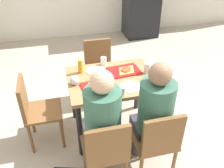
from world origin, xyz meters
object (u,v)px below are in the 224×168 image
at_px(paper_plate_near_edge, 130,87).
at_px(pizza_slice_a, 98,86).
at_px(chair_near_right, 157,140).
at_px(chair_far_side, 99,65).
at_px(chair_left_end, 35,108).
at_px(plastic_cup_a, 104,61).
at_px(pizza_slice_b, 126,69).
at_px(paper_plate_center, 96,70).
at_px(person_in_brown_jacket, 154,111).
at_px(condiment_bottle, 80,66).
at_px(tray_red_near, 99,86).
at_px(main_table, 112,87).
at_px(chair_near_left, 106,150).
at_px(soda_can, 147,68).
at_px(tray_red_far, 124,71).
at_px(plastic_cup_b, 122,91).
at_px(foil_bundle, 74,80).
at_px(person_in_red, 102,119).

height_order(paper_plate_near_edge, pizza_slice_a, pizza_slice_a).
bearing_deg(chair_near_right, chair_far_side, 99.05).
height_order(chair_left_end, plastic_cup_a, same).
bearing_deg(paper_plate_near_edge, pizza_slice_b, 80.56).
height_order(paper_plate_center, pizza_slice_a, pizza_slice_a).
distance_m(paper_plate_center, pizza_slice_a, 0.36).
distance_m(person_in_brown_jacket, condiment_bottle, 1.01).
height_order(chair_near_right, paper_plate_center, chair_near_right).
xyz_separation_m(chair_left_end, paper_plate_near_edge, (1.02, -0.21, 0.26)).
xyz_separation_m(chair_far_side, tray_red_near, (-0.17, -0.90, 0.26)).
bearing_deg(chair_left_end, plastic_cup_a, 20.95).
bearing_deg(condiment_bottle, main_table, -33.51).
bearing_deg(chair_near_right, chair_near_left, 180.00).
bearing_deg(main_table, soda_can, 2.64).
distance_m(chair_left_end, pizza_slice_b, 1.11).
distance_m(main_table, condiment_bottle, 0.43).
distance_m(chair_far_side, person_in_brown_jacket, 1.43).
bearing_deg(person_in_brown_jacket, chair_far_side, 99.94).
xyz_separation_m(main_table, paper_plate_near_edge, (0.15, -0.21, 0.12)).
bearing_deg(person_in_brown_jacket, paper_plate_center, 115.04).
bearing_deg(paper_plate_center, tray_red_near, -94.06).
bearing_deg(paper_plate_center, chair_far_side, 75.25).
bearing_deg(tray_red_far, paper_plate_near_edge, -94.30).
bearing_deg(pizza_slice_a, main_table, 37.94).
height_order(chair_far_side, plastic_cup_b, same).
relative_size(chair_left_end, plastic_cup_b, 8.49).
bearing_deg(chair_near_left, plastic_cup_a, 78.62).
distance_m(chair_far_side, plastic_cup_a, 0.53).
relative_size(soda_can, foil_bundle, 1.22).
distance_m(chair_near_right, pizza_slice_a, 0.80).
xyz_separation_m(chair_far_side, pizza_slice_b, (0.20, -0.65, 0.28)).
distance_m(chair_left_end, paper_plate_center, 0.80).
distance_m(main_table, tray_red_far, 0.24).
relative_size(chair_near_left, tray_red_near, 2.36).
relative_size(main_table, plastic_cup_b, 9.75).
relative_size(chair_near_left, foil_bundle, 8.49).
bearing_deg(chair_far_side, pizza_slice_a, -101.44).
height_order(tray_red_far, plastic_cup_b, plastic_cup_b).
xyz_separation_m(tray_red_far, condiment_bottle, (-0.49, 0.10, 0.07)).
distance_m(person_in_red, paper_plate_center, 0.84).
distance_m(chair_near_right, plastic_cup_a, 1.16).
distance_m(paper_plate_center, plastic_cup_b, 0.56).
distance_m(main_table, paper_plate_center, 0.28).
bearing_deg(main_table, foil_bundle, -177.36).
distance_m(tray_red_near, foil_bundle, 0.27).
bearing_deg(chair_near_left, condiment_bottle, 94.29).
relative_size(pizza_slice_b, soda_can, 2.05).
bearing_deg(plastic_cup_b, chair_near_right, -63.55).
distance_m(person_in_brown_jacket, paper_plate_center, 0.92).
distance_m(tray_red_near, paper_plate_near_edge, 0.33).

